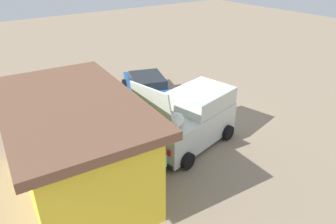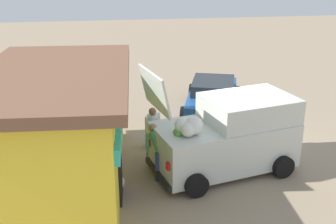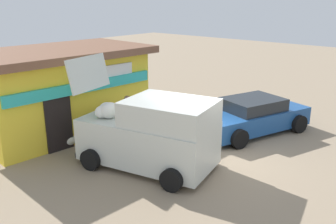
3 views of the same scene
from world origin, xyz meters
The scene contains 8 objects.
ground_plane centered at (0.00, 0.00, 0.00)m, with size 60.00×60.00×0.00m, color gray.
storefront_bar centered at (-1.34, 5.56, 1.56)m, with size 6.59×4.22×3.04m.
delivery_van centered at (-1.44, 0.98, 1.03)m, with size 2.89×4.40×3.09m.
parked_sedan centered at (3.10, 0.18, 0.61)m, with size 4.58×3.15×1.28m.
vendor_standing centered at (-0.48, 2.99, 0.93)m, with size 0.47×0.49×1.61m.
customer_bending centered at (-1.59, 2.96, 0.89)m, with size 0.71×0.66×1.48m.
unloaded_banana_pile centered at (-2.14, 4.24, 0.20)m, with size 0.84×0.82×0.43m.
paint_bucket centered at (0.27, 2.99, 0.21)m, with size 0.29×0.29×0.42m, color blue.
Camera 3 is at (-8.60, -5.80, 4.78)m, focal length 39.21 mm.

